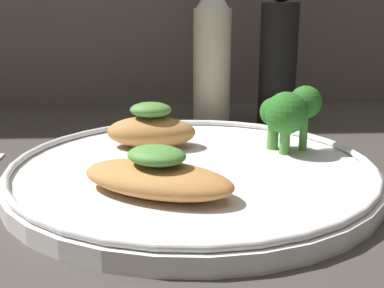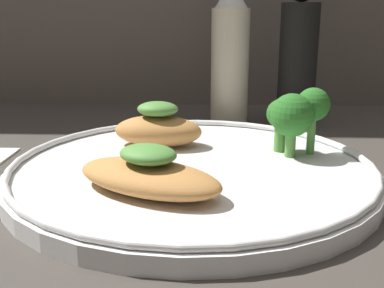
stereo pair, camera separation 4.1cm
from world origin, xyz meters
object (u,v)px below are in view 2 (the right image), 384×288
at_px(broccoli_bunch, 295,114).
at_px(sauce_bottle, 230,58).
at_px(pepper_grinder, 298,60).
at_px(plate, 192,171).

xyz_separation_m(broccoli_bunch, sauce_bottle, (-0.05, 0.18, 0.03)).
distance_m(broccoli_bunch, pepper_grinder, 0.18).
height_order(broccoli_bunch, sauce_bottle, sauce_bottle).
bearing_deg(sauce_bottle, pepper_grinder, 0.00).
distance_m(broccoli_bunch, sauce_bottle, 0.19).
relative_size(plate, broccoli_bunch, 5.07).
bearing_deg(plate, broccoli_bunch, 22.53).
bearing_deg(broccoli_bunch, plate, -157.47).
height_order(plate, broccoli_bunch, broccoli_bunch).
height_order(broccoli_bunch, pepper_grinder, pepper_grinder).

